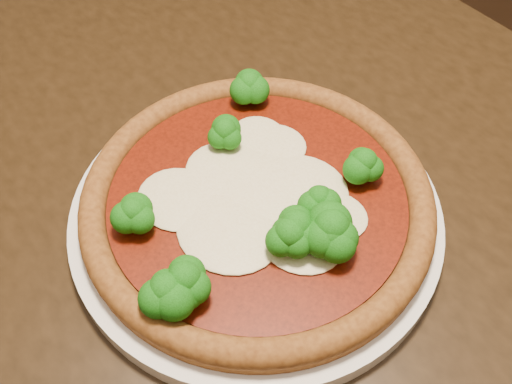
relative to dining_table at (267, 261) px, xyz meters
The scene contains 3 objects.
dining_table is the anchor object (origin of this frame).
plate 0.11m from the dining_table, 85.86° to the right, with size 0.32×0.32×0.02m, color white.
pizza 0.14m from the dining_table, 75.43° to the right, with size 0.30×0.30×0.06m.
Camera 1 is at (0.04, -0.42, 1.16)m, focal length 40.00 mm.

